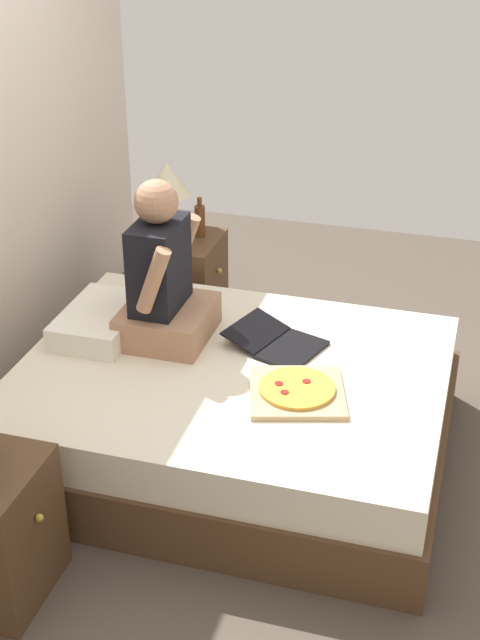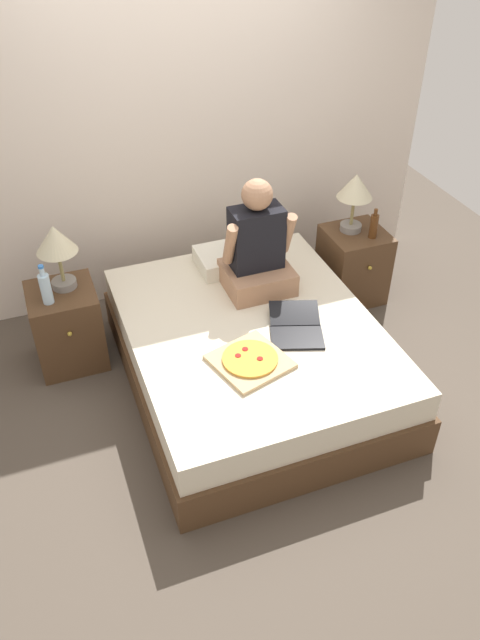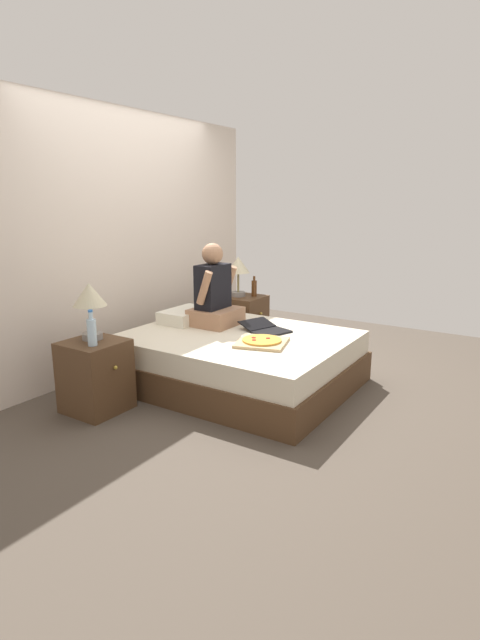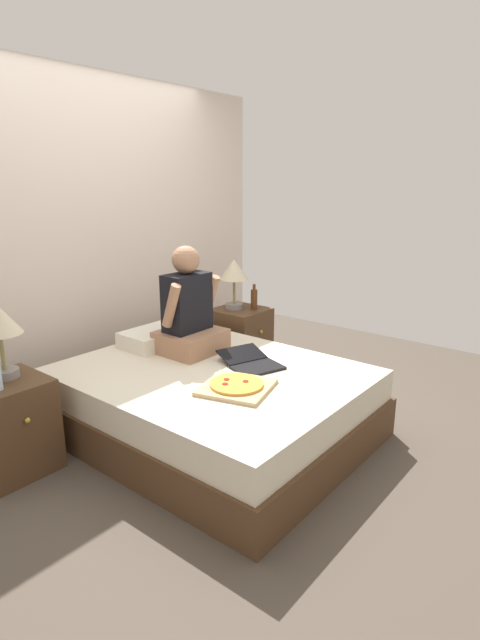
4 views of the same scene
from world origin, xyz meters
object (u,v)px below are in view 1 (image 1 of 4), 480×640
(person_seated, at_px, (163,282))
(pizza_box, at_px, (297,391))
(lamp_on_right_nightstand, at_px, (167,185))
(beer_bottle, at_px, (200,220))
(nightstand_right, at_px, (181,284))
(laptop, at_px, (280,344))
(bed, at_px, (233,411))

(person_seated, xyz_separation_m, pizza_box, (-0.33, -0.72, -0.27))
(lamp_on_right_nightstand, xyz_separation_m, pizza_box, (-1.21, -1.02, -0.41))
(lamp_on_right_nightstand, height_order, beer_bottle, lamp_on_right_nightstand)
(beer_bottle, distance_m, person_seated, 0.99)
(lamp_on_right_nightstand, relative_size, pizza_box, 0.91)
(pizza_box, bearing_deg, nightstand_right, 38.13)
(beer_bottle, distance_m, laptop, 1.18)
(pizza_box, bearing_deg, bed, 66.57)
(nightstand_right, bearing_deg, pizza_box, -141.87)
(nightstand_right, distance_m, pizza_box, 1.58)
(lamp_on_right_nightstand, height_order, person_seated, person_seated)
(lamp_on_right_nightstand, height_order, laptop, lamp_on_right_nightstand)
(lamp_on_right_nightstand, xyz_separation_m, person_seated, (-0.88, -0.30, -0.14))
(person_seated, bearing_deg, pizza_box, -114.42)
(bed, height_order, pizza_box, pizza_box)
(laptop, bearing_deg, bed, 144.37)
(bed, height_order, beer_bottle, beer_bottle)
(nightstand_right, bearing_deg, person_seated, -164.70)
(laptop, bearing_deg, nightstand_right, 42.93)
(pizza_box, bearing_deg, person_seated, 65.58)
(bed, xyz_separation_m, nightstand_right, (1.09, 0.64, 0.05))
(nightstand_right, relative_size, lamp_on_right_nightstand, 1.27)
(beer_bottle, xyz_separation_m, person_seated, (-0.98, -0.15, 0.09))
(lamp_on_right_nightstand, bearing_deg, laptop, -134.33)
(lamp_on_right_nightstand, bearing_deg, person_seated, -161.23)
(laptop, distance_m, pizza_box, 0.41)
(bed, relative_size, beer_bottle, 8.49)
(pizza_box, bearing_deg, lamp_on_right_nightstand, 40.24)
(nightstand_right, height_order, laptop, nightstand_right)
(lamp_on_right_nightstand, distance_m, person_seated, 0.94)
(laptop, bearing_deg, person_seated, 94.58)
(person_seated, height_order, pizza_box, person_seated)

